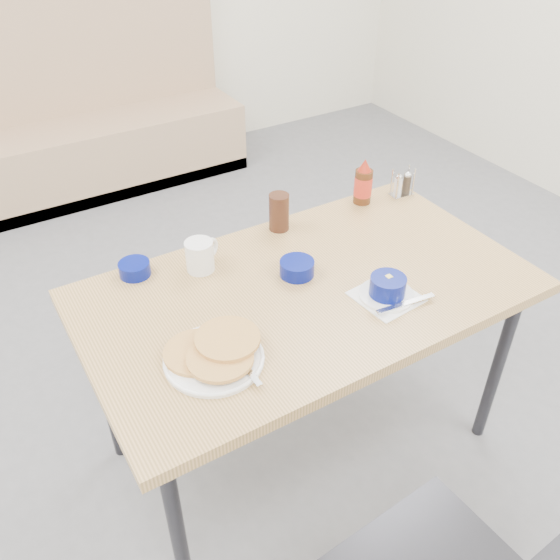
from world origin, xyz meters
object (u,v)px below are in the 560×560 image
dining_table (307,302)px  amber_tumbler (279,212)px  grits_setting (388,289)px  syrup_bottle (363,184)px  booth_bench (91,132)px  coffee_mug (201,255)px  butter_bowl (297,268)px  condiment_caddy (402,186)px  creamer_bowl (135,269)px  pancake_plate (215,354)px

dining_table → amber_tumbler: 0.38m
grits_setting → syrup_bottle: size_ratio=1.20×
booth_bench → grits_setting: (0.18, -2.70, 0.44)m
coffee_mug → butter_bowl: bearing=-37.1°
condiment_caddy → syrup_bottle: 0.18m
dining_table → butter_bowl: 0.11m
amber_tumbler → condiment_caddy: bearing=-3.4°
coffee_mug → creamer_bowl: bearing=157.9°
booth_bench → amber_tumbler: bearing=-87.4°
amber_tumbler → dining_table: bearing=-106.4°
dining_table → pancake_plate: size_ratio=4.83×
creamer_bowl → syrup_bottle: size_ratio=0.56×
booth_bench → syrup_bottle: booth_bench is taller
creamer_bowl → syrup_bottle: (0.91, -0.00, 0.05)m
pancake_plate → dining_table: bearing=19.7°
butter_bowl → syrup_bottle: (0.46, 0.27, 0.05)m
pancake_plate → coffee_mug: bearing=69.6°
booth_bench → dining_table: booth_bench is taller
syrup_bottle → coffee_mug: bearing=-173.6°
butter_bowl → syrup_bottle: bearing=29.9°
amber_tumbler → syrup_bottle: syrup_bottle is taller
pancake_plate → coffee_mug: (0.15, 0.40, 0.03)m
coffee_mug → condiment_caddy: 0.88m
grits_setting → dining_table: bearing=136.2°
dining_table → pancake_plate: (-0.39, -0.14, 0.08)m
condiment_caddy → dining_table: bearing=-149.8°
butter_bowl → coffee_mug: bearing=142.9°
dining_table → creamer_bowl: bearing=142.2°
butter_bowl → condiment_caddy: (0.63, 0.23, 0.01)m
creamer_bowl → booth_bench: bearing=78.7°
condiment_caddy → booth_bench: bearing=110.6°
syrup_bottle → dining_table: bearing=-144.2°
coffee_mug → booth_bench: bearing=83.9°
booth_bench → amber_tumbler: size_ratio=14.05×
booth_bench → grits_setting: size_ratio=8.86×
booth_bench → grits_setting: 2.74m
grits_setting → condiment_caddy: condiment_caddy is taller
dining_table → condiment_caddy: (0.64, 0.31, 0.10)m
creamer_bowl → coffee_mug: bearing=-22.1°
booth_bench → pancake_plate: size_ratio=6.55×
coffee_mug → grits_setting: size_ratio=0.60×
grits_setting → condiment_caddy: bearing=45.8°
booth_bench → dining_table: bearing=-90.0°
dining_table → coffee_mug: coffee_mug is taller
dining_table → butter_bowl: (0.01, 0.07, 0.09)m
grits_setting → amber_tumbler: bearing=98.6°
booth_bench → coffee_mug: bearing=-96.1°
booth_bench → grits_setting: bearing=-86.3°
dining_table → booth_bench: bearing=90.0°
booth_bench → coffee_mug: booth_bench is taller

